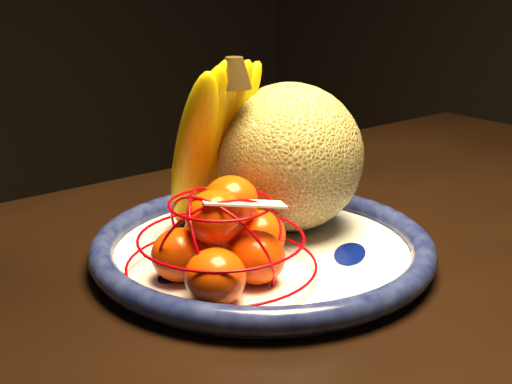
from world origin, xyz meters
TOP-DOWN VIEW (x-y plane):
  - fruit_bowl at (0.11, 0.06)m, footprint 0.34×0.34m
  - cantaloupe at (0.17, 0.08)m, footprint 0.16×0.16m
  - banana_bunch at (0.09, 0.13)m, footprint 0.13×0.13m
  - mandarin_bag at (0.04, 0.03)m, footprint 0.23×0.23m
  - price_tag at (0.04, 0.00)m, footprint 0.08×0.06m

SIDE VIEW (x-z plane):
  - fruit_bowl at x=0.11m, z-range 0.79..0.82m
  - mandarin_bag at x=0.04m, z-range 0.79..0.90m
  - price_tag at x=0.04m, z-range 0.88..0.89m
  - cantaloupe at x=0.17m, z-range 0.81..0.96m
  - banana_bunch at x=0.09m, z-range 0.81..1.01m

